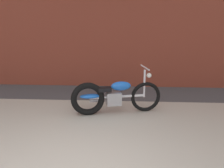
# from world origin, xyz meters

# --- Properties ---
(sidewalk_slab) EXTENTS (36.00, 3.50, 0.01)m
(sidewalk_slab) POSITION_xyz_m (0.00, 1.75, 0.00)
(sidewalk_slab) COLOR #B2ADA3
(sidewalk_slab) RESTS_ON ground
(motorcycle_blue) EXTENTS (1.97, 0.74, 1.03)m
(motorcycle_blue) POSITION_xyz_m (0.42, 2.62, 0.40)
(motorcycle_blue) COLOR black
(motorcycle_blue) RESTS_ON ground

